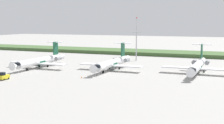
# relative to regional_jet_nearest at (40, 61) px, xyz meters

# --- Properties ---
(ground_plane) EXTENTS (500.00, 500.00, 0.00)m
(ground_plane) POSITION_rel_regional_jet_nearest_xyz_m (27.21, 24.77, -2.54)
(ground_plane) COLOR #9E9B96
(grass_berm) EXTENTS (320.00, 20.00, 1.76)m
(grass_berm) POSITION_rel_regional_jet_nearest_xyz_m (27.21, 62.75, -1.65)
(grass_berm) COLOR #426033
(grass_berm) RESTS_ON ground
(regional_jet_nearest) EXTENTS (22.81, 31.00, 9.00)m
(regional_jet_nearest) POSITION_rel_regional_jet_nearest_xyz_m (0.00, 0.00, 0.00)
(regional_jet_nearest) COLOR white
(regional_jet_nearest) RESTS_ON ground
(regional_jet_second) EXTENTS (22.81, 31.00, 9.00)m
(regional_jet_second) POSITION_rel_regional_jet_nearest_xyz_m (26.76, 5.15, 0.00)
(regional_jet_second) COLOR white
(regional_jet_second) RESTS_ON ground
(regional_jet_third) EXTENTS (22.81, 31.00, 9.00)m
(regional_jet_third) POSITION_rel_regional_jet_nearest_xyz_m (55.46, 9.09, 0.00)
(regional_jet_third) COLOR white
(regional_jet_third) RESTS_ON ground
(antenna_mast) EXTENTS (4.40, 0.50, 18.86)m
(antenna_mast) POSITION_rel_regional_jet_nearest_xyz_m (26.30, 33.55, 5.37)
(antenna_mast) COLOR #B2B2B7
(antenna_mast) RESTS_ON ground
(baggage_tug) EXTENTS (1.72, 3.20, 2.30)m
(baggage_tug) POSITION_rel_regional_jet_nearest_xyz_m (4.61, -24.60, -1.53)
(baggage_tug) COLOR yellow
(baggage_tug) RESTS_ON ground
(safety_cone_front_marker) EXTENTS (0.44, 0.44, 0.55)m
(safety_cone_front_marker) POSITION_rel_regional_jet_nearest_xyz_m (24.31, -13.43, -2.26)
(safety_cone_front_marker) COLOR orange
(safety_cone_front_marker) RESTS_ON ground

